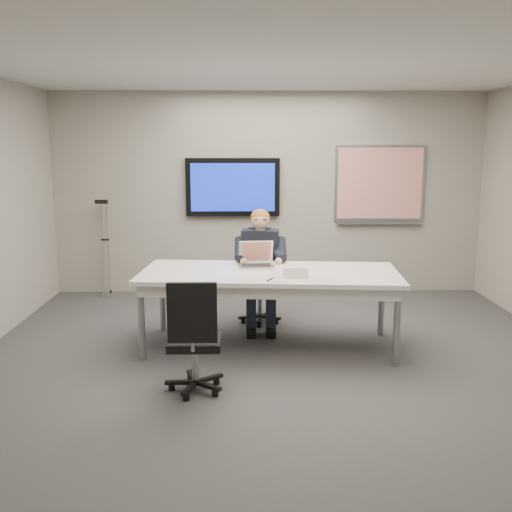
{
  "coord_description": "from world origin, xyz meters",
  "views": [
    {
      "loc": [
        -0.33,
        -4.99,
        2.04
      ],
      "look_at": [
        -0.22,
        0.69,
        0.96
      ],
      "focal_mm": 40.0,
      "sensor_mm": 36.0,
      "label": 1
    }
  ],
  "objects_px": {
    "office_chair_near": "(195,357)",
    "seated_person": "(260,281)",
    "conference_table": "(269,280)",
    "office_chair_far": "(261,296)",
    "laptop": "(256,260)"
  },
  "relations": [
    {
      "from": "office_chair_near",
      "to": "seated_person",
      "type": "xyz_separation_m",
      "value": [
        0.6,
        1.77,
        0.23
      ]
    },
    {
      "from": "conference_table",
      "to": "office_chair_far",
      "type": "relative_size",
      "value": 2.75
    },
    {
      "from": "conference_table",
      "to": "laptop",
      "type": "distance_m",
      "value": 0.35
    },
    {
      "from": "laptop",
      "to": "office_chair_far",
      "type": "bearing_deg",
      "value": 79.9
    },
    {
      "from": "conference_table",
      "to": "seated_person",
      "type": "xyz_separation_m",
      "value": [
        -0.07,
        0.65,
        -0.17
      ]
    },
    {
      "from": "office_chair_far",
      "to": "office_chair_near",
      "type": "xyz_separation_m",
      "value": [
        -0.61,
        -2.01,
        0.01
      ]
    },
    {
      "from": "office_chair_far",
      "to": "office_chair_near",
      "type": "height_order",
      "value": "office_chair_near"
    },
    {
      "from": "seated_person",
      "to": "laptop",
      "type": "distance_m",
      "value": 0.5
    },
    {
      "from": "conference_table",
      "to": "laptop",
      "type": "height_order",
      "value": "laptop"
    },
    {
      "from": "conference_table",
      "to": "office_chair_far",
      "type": "xyz_separation_m",
      "value": [
        -0.06,
        0.9,
        -0.41
      ]
    },
    {
      "from": "laptop",
      "to": "conference_table",
      "type": "bearing_deg",
      "value": -68.69
    },
    {
      "from": "seated_person",
      "to": "office_chair_far",
      "type": "bearing_deg",
      "value": 92.89
    },
    {
      "from": "conference_table",
      "to": "seated_person",
      "type": "relative_size",
      "value": 1.99
    },
    {
      "from": "office_chair_far",
      "to": "laptop",
      "type": "distance_m",
      "value": 0.84
    },
    {
      "from": "laptop",
      "to": "office_chair_near",
      "type": "bearing_deg",
      "value": -114.54
    }
  ]
}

